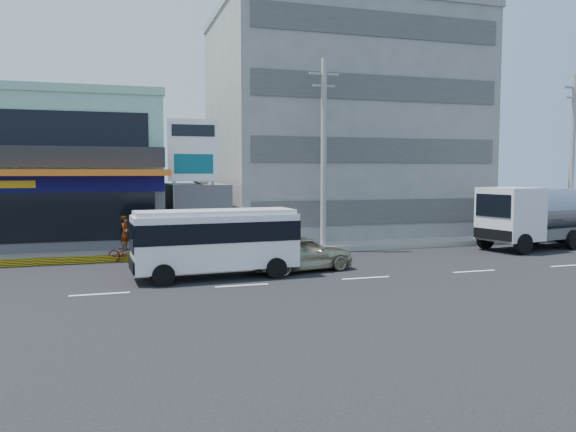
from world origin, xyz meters
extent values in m
plane|color=black|center=(0.00, 0.00, 0.00)|extent=(120.00, 120.00, 0.00)
cube|color=gray|center=(5.00, 9.50, 0.15)|extent=(70.00, 5.00, 0.30)
cube|color=#4A4A50|center=(-8.00, 14.00, 2.00)|extent=(12.00, 10.00, 4.00)
cube|color=#91CEB9|center=(-8.00, 14.00, 6.00)|extent=(12.00, 10.00, 4.00)
cube|color=orange|center=(-8.00, 8.20, 4.15)|extent=(12.40, 1.80, 0.30)
cube|color=#0E0B52|center=(-8.00, 8.95, 3.60)|extent=(12.00, 0.12, 0.80)
cube|color=black|center=(-8.00, 8.98, 2.10)|extent=(11.00, 0.06, 2.60)
cube|color=gray|center=(10.00, 15.00, 7.00)|extent=(16.00, 12.00, 14.00)
cube|color=#4A4A50|center=(0.00, 12.00, 1.75)|extent=(3.00, 6.00, 3.50)
cylinder|color=slate|center=(0.00, 11.00, 3.58)|extent=(1.50, 1.50, 0.15)
cylinder|color=gray|center=(-1.50, 9.20, 3.25)|extent=(0.16, 0.16, 6.50)
cylinder|color=gray|center=(0.50, 9.20, 3.25)|extent=(0.16, 0.16, 6.50)
cube|color=white|center=(-0.50, 9.20, 5.30)|extent=(2.60, 0.18, 3.20)
cylinder|color=#999993|center=(6.00, 7.40, 5.00)|extent=(0.30, 0.30, 10.00)
cube|color=#999993|center=(6.00, 7.40, 9.20)|extent=(1.60, 0.12, 0.12)
cube|color=#999993|center=(6.00, 7.40, 8.60)|extent=(1.20, 0.10, 0.10)
cylinder|color=#999993|center=(22.00, 7.40, 5.00)|extent=(0.30, 0.30, 10.00)
cube|color=#999993|center=(22.00, 7.40, 9.20)|extent=(1.60, 0.12, 0.12)
cube|color=#999993|center=(22.00, 7.40, 8.60)|extent=(1.20, 0.10, 0.10)
cube|color=silver|center=(-0.65, 1.84, 1.46)|extent=(6.49, 2.37, 2.10)
cube|color=black|center=(-0.65, 1.84, 1.87)|extent=(6.54, 2.42, 0.78)
cube|color=silver|center=(-0.65, 1.84, 2.60)|extent=(6.30, 2.18, 0.18)
cylinder|color=black|center=(-2.78, 0.72, 0.41)|extent=(0.83, 0.30, 0.82)
cylinder|color=black|center=(-2.90, 2.72, 0.41)|extent=(0.83, 0.30, 0.82)
cylinder|color=black|center=(1.59, 0.97, 0.41)|extent=(0.83, 0.30, 0.82)
cylinder|color=black|center=(1.48, 2.97, 0.41)|extent=(0.83, 0.30, 0.82)
imported|color=tan|center=(3.00, 2.23, 0.78)|extent=(4.88, 2.80, 1.56)
cube|color=silver|center=(15.47, 4.66, 1.97)|extent=(3.00, 3.00, 2.77)
cube|color=#595956|center=(18.41, 5.23, 0.85)|extent=(8.82, 3.94, 0.53)
cylinder|color=gray|center=(19.45, 5.44, 2.13)|extent=(6.29, 3.34, 2.24)
cylinder|color=black|center=(15.29, 3.38, 0.53)|extent=(1.11, 0.52, 1.07)
cylinder|color=black|center=(14.82, 5.78, 0.53)|extent=(1.11, 0.52, 1.07)
cylinder|color=black|center=(19.16, 4.13, 0.53)|extent=(1.11, 0.52, 1.07)
cylinder|color=black|center=(18.69, 6.54, 0.53)|extent=(1.11, 0.52, 1.07)
cylinder|color=black|center=(20.89, 6.97, 0.53)|extent=(1.11, 0.52, 1.07)
imported|color=#53140B|center=(-4.00, 6.80, 0.44)|extent=(1.78, 1.20, 0.89)
imported|color=#66594C|center=(-4.00, 6.80, 1.35)|extent=(0.59, 0.70, 1.62)
camera|label=1|loc=(-4.39, -20.03, 4.21)|focal=35.00mm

